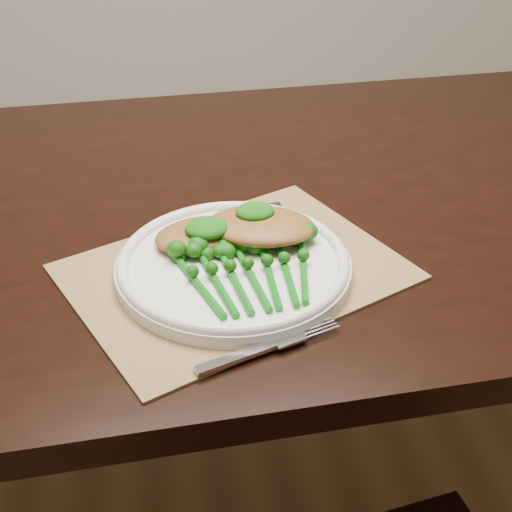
{
  "coord_description": "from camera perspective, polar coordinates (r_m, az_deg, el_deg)",
  "views": [
    {
      "loc": [
        -0.02,
        -1.04,
        1.27
      ],
      "look_at": [
        0.1,
        -0.3,
        0.78
      ],
      "focal_mm": 50.0,
      "sensor_mm": 36.0,
      "label": 1
    }
  ],
  "objects": [
    {
      "name": "dining_table",
      "position": [
        1.31,
        -0.95,
        -9.66
      ],
      "size": [
        1.63,
        0.96,
        0.75
      ],
      "rotation": [
        0.0,
        0.0,
        0.04
      ],
      "color": "black",
      "rests_on": "ground"
    },
    {
      "name": "floor",
      "position": [
        1.64,
        -5.5,
        -17.69
      ],
      "size": [
        4.0,
        4.0,
        0.0
      ],
      "primitive_type": "plane",
      "color": "brown",
      "rests_on": "ground"
    },
    {
      "name": "dinner_plate",
      "position": [
        0.9,
        -1.82,
        -0.66
      ],
      "size": [
        0.3,
        0.3,
        0.03
      ],
      "color": "white",
      "rests_on": "placemat"
    },
    {
      "name": "chicken_fillet_right",
      "position": [
        0.94,
        0.39,
        2.44
      ],
      "size": [
        0.17,
        0.13,
        0.03
      ],
      "primitive_type": "ellipsoid",
      "rotation": [
        0.0,
        0.0,
        -0.28
      ],
      "color": "#905E29",
      "rests_on": "dinner_plate"
    },
    {
      "name": "placemat",
      "position": [
        0.92,
        -1.68,
        -1.28
      ],
      "size": [
        0.49,
        0.44,
        0.0
      ],
      "primitive_type": "cube",
      "rotation": [
        0.0,
        0.0,
        0.42
      ],
      "color": "olive",
      "rests_on": "dining_table"
    },
    {
      "name": "broccolini_bundle",
      "position": [
        0.86,
        -0.28,
        -1.79
      ],
      "size": [
        0.17,
        0.19,
        0.04
      ],
      "rotation": [
        0.0,
        0.0,
        0.1
      ],
      "color": "#0D6412",
      "rests_on": "dinner_plate"
    },
    {
      "name": "pesto_dollop_left",
      "position": [
        0.92,
        -3.95,
        2.24
      ],
      "size": [
        0.06,
        0.05,
        0.02
      ],
      "primitive_type": "ellipsoid",
      "color": "#0F4C0A",
      "rests_on": "chicken_fillet_left"
    },
    {
      "name": "pesto_dollop_right",
      "position": [
        0.94,
        -0.09,
        3.58
      ],
      "size": [
        0.05,
        0.04,
        0.02
      ],
      "primitive_type": "ellipsoid",
      "color": "#0F4C0A",
      "rests_on": "chicken_fillet_right"
    },
    {
      "name": "fork",
      "position": [
        0.8,
        1.75,
        -6.94
      ],
      "size": [
        0.17,
        0.07,
        0.01
      ],
      "rotation": [
        0.0,
        0.0,
        0.33
      ],
      "color": "silver",
      "rests_on": "placemat"
    },
    {
      "name": "chicken_fillet_left",
      "position": [
        0.94,
        -4.58,
        1.74
      ],
      "size": [
        0.14,
        0.11,
        0.02
      ],
      "primitive_type": "ellipsoid",
      "rotation": [
        0.0,
        0.0,
        0.27
      ],
      "color": "#905E29",
      "rests_on": "dinner_plate"
    },
    {
      "name": "knife",
      "position": [
        1.03,
        -4.07,
        3.2
      ],
      "size": [
        0.19,
        0.04,
        0.01
      ],
      "rotation": [
        0.0,
        0.0,
        0.12
      ],
      "color": "silver",
      "rests_on": "placemat"
    }
  ]
}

